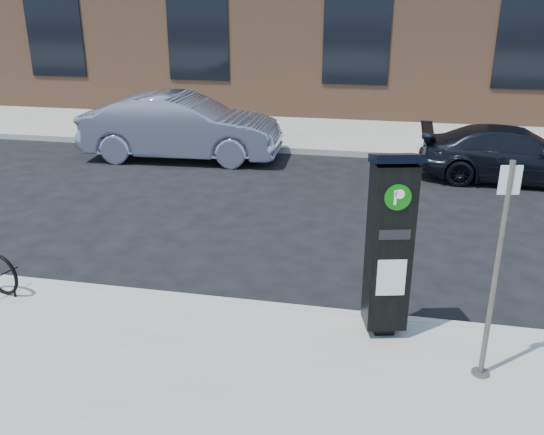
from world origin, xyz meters
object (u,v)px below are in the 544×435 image
(parking_kiosk, at_px, (389,243))
(sign_pole, at_px, (495,276))
(car_silver, at_px, (182,127))
(car_dark, at_px, (514,155))
(bike_rack, at_px, (2,275))

(parking_kiosk, distance_m, sign_pole, 1.19)
(parking_kiosk, bearing_deg, sign_pole, -46.08)
(car_silver, relative_size, car_dark, 1.20)
(bike_rack, relative_size, car_silver, 0.12)
(sign_pole, distance_m, car_silver, 10.04)
(bike_rack, height_order, car_dark, car_dark)
(sign_pole, relative_size, car_dark, 0.56)
(car_silver, bearing_deg, car_dark, -96.13)
(sign_pole, relative_size, bike_rack, 4.01)
(car_silver, bearing_deg, parking_kiosk, -148.98)
(car_dark, bearing_deg, sign_pole, 169.60)
(sign_pole, bearing_deg, car_silver, 114.98)
(parking_kiosk, bearing_deg, bike_rack, 167.17)
(sign_pole, height_order, bike_rack, sign_pole)
(car_silver, distance_m, car_dark, 7.69)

